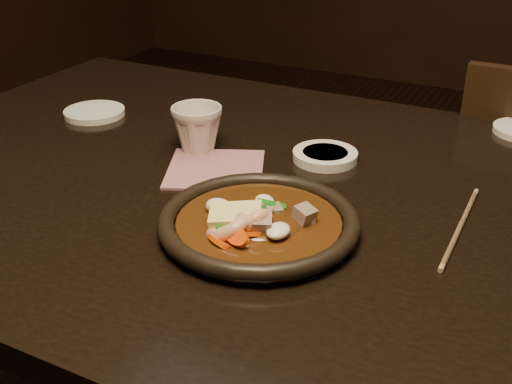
% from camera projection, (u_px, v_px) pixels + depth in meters
% --- Properties ---
extents(table, '(1.60, 0.90, 0.75)m').
position_uv_depth(table, '(329.00, 243.00, 0.96)').
color(table, black).
rests_on(table, floor).
extents(plate, '(0.27, 0.27, 0.03)m').
position_uv_depth(plate, '(259.00, 223.00, 0.84)').
color(plate, black).
rests_on(plate, table).
extents(stirfry, '(0.15, 0.15, 0.05)m').
position_uv_depth(stirfry, '(255.00, 222.00, 0.83)').
color(stirfry, '#391D0A').
rests_on(stirfry, plate).
extents(soy_dish, '(0.11, 0.11, 0.01)m').
position_uv_depth(soy_dish, '(325.00, 156.00, 1.05)').
color(soy_dish, white).
rests_on(soy_dish, table).
extents(saucer_left, '(0.12, 0.12, 0.01)m').
position_uv_depth(saucer_left, '(94.00, 112.00, 1.23)').
color(saucer_left, white).
rests_on(saucer_left, table).
extents(tea_cup, '(0.10, 0.10, 0.09)m').
position_uv_depth(tea_cup, '(197.00, 128.00, 1.06)').
color(tea_cup, beige).
rests_on(tea_cup, table).
extents(chopsticks, '(0.01, 0.23, 0.01)m').
position_uv_depth(chopsticks, '(460.00, 226.00, 0.85)').
color(chopsticks, tan).
rests_on(chopsticks, table).
extents(napkin, '(0.20, 0.20, 0.00)m').
position_uv_depth(napkin, '(216.00, 169.00, 1.01)').
color(napkin, '#A46572').
rests_on(napkin, table).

